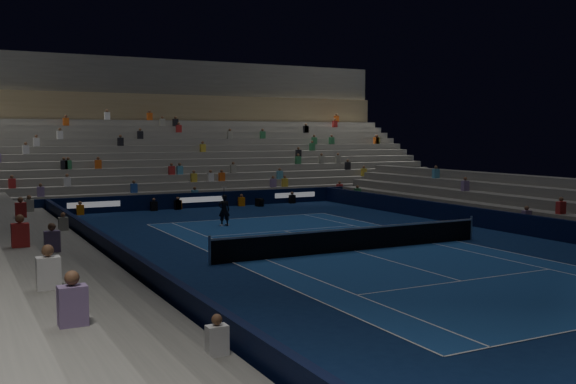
# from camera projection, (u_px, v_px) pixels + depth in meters

# --- Properties ---
(ground) EXTENTS (90.00, 90.00, 0.00)m
(ground) POSITION_uv_depth(u_px,v_px,m) (355.00, 251.00, 27.31)
(ground) COLOR #0B1E47
(ground) RESTS_ON ground
(court_surface) EXTENTS (10.97, 23.77, 0.01)m
(court_surface) POSITION_uv_depth(u_px,v_px,m) (355.00, 251.00, 27.31)
(court_surface) COLOR navy
(court_surface) RESTS_ON ground
(sponsor_barrier_far) EXTENTS (44.00, 0.25, 1.00)m
(sponsor_barrier_far) POSITION_uv_depth(u_px,v_px,m) (201.00, 200.00, 43.62)
(sponsor_barrier_far) COLOR black
(sponsor_barrier_far) RESTS_ON ground
(sponsor_barrier_east) EXTENTS (0.25, 37.00, 1.00)m
(sponsor_barrier_east) POSITION_uv_depth(u_px,v_px,m) (523.00, 224.00, 31.73)
(sponsor_barrier_east) COLOR black
(sponsor_barrier_east) RESTS_ON ground
(sponsor_barrier_west) EXTENTS (0.25, 37.00, 1.00)m
(sponsor_barrier_west) POSITION_uv_depth(u_px,v_px,m) (120.00, 260.00, 22.81)
(sponsor_barrier_west) COLOR black
(sponsor_barrier_west) RESTS_ON ground
(grandstand_main) EXTENTS (44.00, 15.20, 11.20)m
(grandstand_main) POSITION_uv_depth(u_px,v_px,m) (160.00, 153.00, 51.67)
(grandstand_main) COLOR slate
(grandstand_main) RESTS_ON ground
(grandstand_east) EXTENTS (5.00, 37.00, 2.50)m
(grandstand_east) POSITION_uv_depth(u_px,v_px,m) (573.00, 212.00, 33.29)
(grandstand_east) COLOR slate
(grandstand_east) RESTS_ON ground
(grandstand_west) EXTENTS (5.00, 37.00, 2.50)m
(grandstand_west) POSITION_uv_depth(u_px,v_px,m) (12.00, 256.00, 21.18)
(grandstand_west) COLOR #62625D
(grandstand_west) RESTS_ON ground
(tennis_net) EXTENTS (12.90, 0.10, 1.10)m
(tennis_net) POSITION_uv_depth(u_px,v_px,m) (355.00, 239.00, 27.27)
(tennis_net) COLOR #B2B2B7
(tennis_net) RESTS_ON ground
(tennis_player) EXTENTS (0.66, 0.49, 1.68)m
(tennis_player) POSITION_uv_depth(u_px,v_px,m) (224.00, 210.00, 34.71)
(tennis_player) COLOR black
(tennis_player) RESTS_ON ground
(broadcast_camera) EXTENTS (0.47, 0.87, 0.53)m
(broadcast_camera) POSITION_uv_depth(u_px,v_px,m) (260.00, 202.00, 44.29)
(broadcast_camera) COLOR black
(broadcast_camera) RESTS_ON ground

